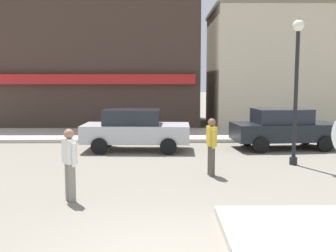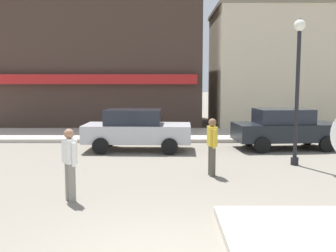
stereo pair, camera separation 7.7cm
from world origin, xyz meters
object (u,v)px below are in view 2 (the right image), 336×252
(parked_car_second, at_px, (285,128))
(pedestrian_crossing_far, at_px, (212,145))
(lamp_post, at_px, (298,70))
(pedestrian_crossing_near, at_px, (69,162))
(parked_car_nearest, at_px, (136,129))

(parked_car_second, distance_m, pedestrian_crossing_far, 5.46)
(lamp_post, bearing_deg, pedestrian_crossing_far, -153.25)
(lamp_post, height_order, pedestrian_crossing_far, lamp_post)
(lamp_post, xyz_separation_m, parked_car_second, (0.56, 2.93, -2.15))
(lamp_post, bearing_deg, pedestrian_crossing_near, -149.17)
(lamp_post, distance_m, pedestrian_crossing_far, 3.74)
(pedestrian_crossing_near, distance_m, pedestrian_crossing_far, 4.09)
(lamp_post, height_order, pedestrian_crossing_near, lamp_post)
(pedestrian_crossing_near, bearing_deg, lamp_post, 30.83)
(parked_car_nearest, relative_size, pedestrian_crossing_near, 2.52)
(lamp_post, height_order, parked_car_nearest, lamp_post)
(parked_car_second, height_order, pedestrian_crossing_near, pedestrian_crossing_near)
(pedestrian_crossing_far, bearing_deg, pedestrian_crossing_near, -146.07)
(parked_car_nearest, height_order, pedestrian_crossing_near, pedestrian_crossing_near)
(parked_car_nearest, distance_m, pedestrian_crossing_far, 4.65)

